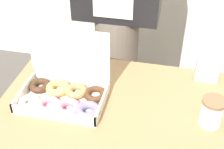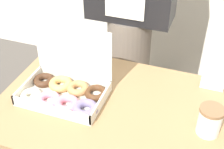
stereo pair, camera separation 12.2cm
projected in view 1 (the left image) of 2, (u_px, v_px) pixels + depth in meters
donut_box at (64, 93)px, 1.28m from camera, size 0.36×0.24×0.28m
coffee_cup at (212, 112)px, 1.16m from camera, size 0.09×0.09×0.12m
napkin_holder at (207, 69)px, 1.38m from camera, size 0.10×0.05×0.11m
person_customer at (117, 9)px, 1.68m from camera, size 0.46×0.25×1.60m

